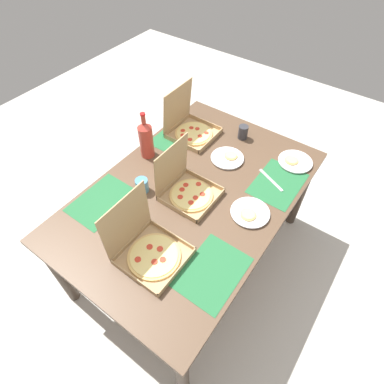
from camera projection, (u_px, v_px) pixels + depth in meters
The scene contains 17 objects.
ground_plane at pixel (192, 255), 2.42m from camera, with size 6.00×6.00×0.00m, color beige.
dining_table at pixel (192, 202), 1.94m from camera, with size 1.60×1.06×0.73m.
placemat_near_left at pixel (213, 272), 1.53m from camera, with size 0.36×0.26×0.00m, color #236638.
placemat_near_right at pixel (278, 183), 1.91m from camera, with size 0.36×0.26×0.00m, color #236638.
placemat_far_left at pixel (102, 201), 1.82m from camera, with size 0.36×0.26×0.00m, color #236638.
placemat_far_right at pixel (178, 136), 2.21m from camera, with size 0.36×0.26×0.00m, color #236638.
pizza_box_corner_left at pixel (190, 128), 2.19m from camera, with size 0.30×0.30×0.33m.
pizza_box_corner_right at pixel (148, 249), 1.56m from camera, with size 0.30×0.31×0.34m.
pizza_box_edge_far at pixel (187, 189), 1.82m from camera, with size 0.29×0.29×0.32m.
plate_near_right at pixel (295, 162), 2.03m from camera, with size 0.22×0.22×0.03m.
plate_far_left at pixel (228, 158), 2.05m from camera, with size 0.21×0.21×0.03m.
plate_near_left at pixel (250, 213), 1.76m from camera, with size 0.22×0.22×0.03m.
soda_bottle at pixel (146, 139), 1.99m from camera, with size 0.09×0.09×0.32m.
cup_red at pixel (142, 185), 1.85m from camera, with size 0.07×0.07×0.09m, color teal.
cup_dark at pixel (243, 132), 2.17m from camera, with size 0.07×0.07×0.10m, color #333338.
fork_by_near_left at pixel (127, 214), 1.76m from camera, with size 0.19×0.02×0.01m, color #B7B7BC.
knife_by_far_left at pixel (271, 180), 1.93m from camera, with size 0.21×0.02×0.01m, color #B7B7BC.
Camera 1 is at (-1.00, -0.72, 2.13)m, focal length 29.60 mm.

